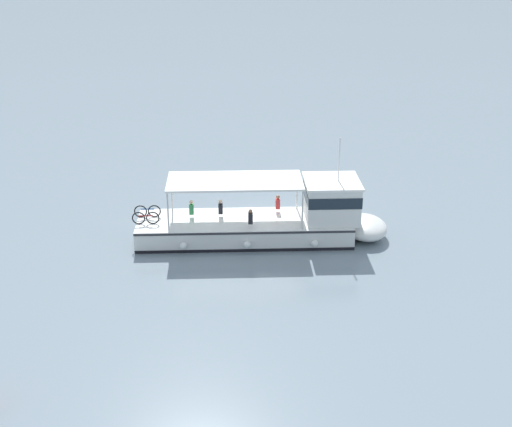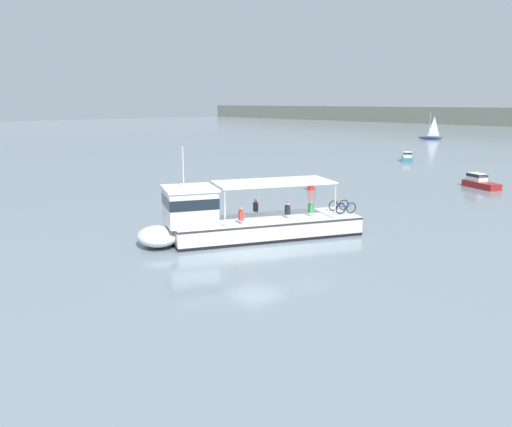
# 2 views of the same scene
# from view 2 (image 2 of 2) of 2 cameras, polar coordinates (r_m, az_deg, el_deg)

# --- Properties ---
(ground_plane) EXTENTS (400.00, 400.00, 0.00)m
(ground_plane) POSITION_cam_2_polar(r_m,az_deg,el_deg) (26.47, -0.07, -4.20)
(ground_plane) COLOR gray
(ferry_main) EXTENTS (7.83, 12.90, 5.32)m
(ferry_main) POSITION_cam_2_polar(r_m,az_deg,el_deg) (28.48, -1.94, -0.90)
(ferry_main) COLOR white
(ferry_main) RESTS_ON ground
(motorboat_outer_anchorage) EXTENTS (3.82, 2.59, 1.26)m
(motorboat_outer_anchorage) POSITION_cam_2_polar(r_m,az_deg,el_deg) (50.12, 23.99, 3.32)
(motorboat_outer_anchorage) COLOR maroon
(motorboat_outer_anchorage) RESTS_ON ground
(motorboat_far_right) EXTENTS (3.08, 3.72, 1.26)m
(motorboat_far_right) POSITION_cam_2_polar(r_m,az_deg,el_deg) (69.52, 16.74, 6.15)
(motorboat_far_right) COLOR teal
(motorboat_far_right) RESTS_ON ground
(sailboat_horizon_west) EXTENTS (4.86, 3.59, 5.40)m
(sailboat_horizon_west) POSITION_cam_2_polar(r_m,az_deg,el_deg) (112.88, 19.18, 8.23)
(sailboat_horizon_west) COLOR navy
(sailboat_horizon_west) RESTS_ON ground
(channel_buoy) EXTENTS (0.70, 0.70, 1.40)m
(channel_buoy) POSITION_cam_2_polar(r_m,az_deg,el_deg) (44.83, 6.32, 3.39)
(channel_buoy) COLOR red
(channel_buoy) RESTS_ON ground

